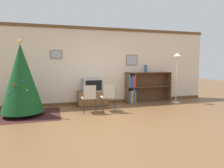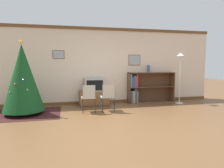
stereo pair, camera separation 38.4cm
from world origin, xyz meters
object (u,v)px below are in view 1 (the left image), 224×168
(christmas_tree, at_px, (22,78))
(tv_console, at_px, (92,98))
(folding_chair_right, at_px, (108,96))
(standing_lamp, at_px, (177,65))
(folding_chair_left, at_px, (89,97))
(television, at_px, (92,85))
(bookshelf, at_px, (141,88))
(vase, at_px, (146,69))

(christmas_tree, distance_m, tv_console, 2.37)
(folding_chair_right, bearing_deg, standing_lamp, 12.42)
(folding_chair_left, relative_size, standing_lamp, 0.45)
(christmas_tree, relative_size, folding_chair_right, 2.53)
(christmas_tree, xyz_separation_m, television, (2.10, 0.75, -0.32))
(television, height_order, bookshelf, bookshelf)
(bookshelf, height_order, standing_lamp, standing_lamp)
(bookshelf, bearing_deg, standing_lamp, -22.62)
(folding_chair_right, height_order, bookshelf, bookshelf)
(tv_console, bearing_deg, christmas_tree, -160.23)
(television, xyz_separation_m, folding_chair_right, (0.29, -0.98, -0.24))
(christmas_tree, xyz_separation_m, vase, (4.15, 0.88, 0.21))
(folding_chair_right, relative_size, standing_lamp, 0.45)
(christmas_tree, distance_m, vase, 4.24)
(folding_chair_left, distance_m, folding_chair_right, 0.58)
(vase, bearing_deg, standing_lamp, -26.97)
(tv_console, relative_size, television, 1.52)
(bookshelf, bearing_deg, folding_chair_right, -144.83)
(television, height_order, vase, vase)
(tv_console, xyz_separation_m, vase, (2.04, 0.13, 1.00))
(bookshelf, height_order, vase, vase)
(christmas_tree, distance_m, bookshelf, 4.08)
(folding_chair_left, height_order, vase, vase)
(television, height_order, folding_chair_right, television)
(bookshelf, relative_size, standing_lamp, 0.97)
(tv_console, distance_m, folding_chair_right, 1.05)
(standing_lamp, bearing_deg, television, 172.92)
(vase, distance_m, standing_lamp, 1.13)
(tv_console, relative_size, standing_lamp, 0.55)
(tv_console, xyz_separation_m, television, (0.00, -0.00, 0.47))
(folding_chair_left, bearing_deg, vase, 25.49)
(vase, bearing_deg, folding_chair_left, -154.51)
(vase, bearing_deg, christmas_tree, -167.99)
(tv_console, xyz_separation_m, folding_chair_left, (-0.29, -0.99, 0.22))
(television, distance_m, vase, 2.12)
(christmas_tree, distance_m, folding_chair_right, 2.47)
(christmas_tree, xyz_separation_m, bookshelf, (3.95, 0.87, -0.51))
(folding_chair_left, relative_size, vase, 2.99)
(tv_console, bearing_deg, vase, 3.54)
(tv_console, distance_m, vase, 2.28)
(television, distance_m, folding_chair_left, 1.05)
(tv_console, xyz_separation_m, folding_chair_right, (0.29, -0.99, 0.22))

